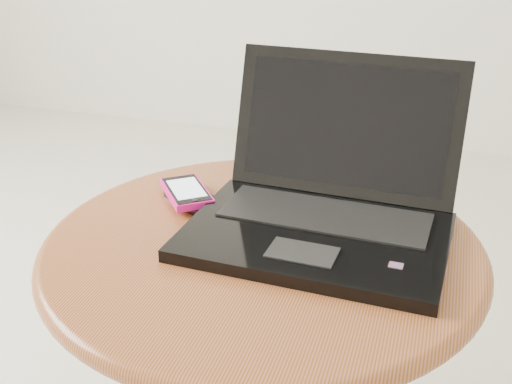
% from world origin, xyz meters
% --- Properties ---
extents(table, '(0.66, 0.66, 0.52)m').
position_xyz_m(table, '(-0.01, 0.10, 0.41)').
color(table, brown).
rests_on(table, ground).
extents(laptop, '(0.39, 0.36, 0.24)m').
position_xyz_m(laptop, '(0.07, 0.16, 0.57)').
color(laptop, black).
rests_on(laptop, table).
extents(phone_black, '(0.12, 0.11, 0.01)m').
position_xyz_m(phone_black, '(-0.15, 0.19, 0.53)').
color(phone_black, black).
rests_on(phone_black, table).
extents(phone_pink, '(0.12, 0.13, 0.01)m').
position_xyz_m(phone_pink, '(-0.17, 0.19, 0.54)').
color(phone_pink, '#FC1693').
rests_on(phone_pink, phone_black).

